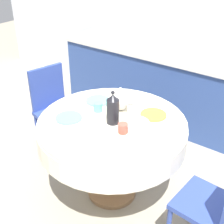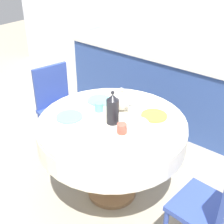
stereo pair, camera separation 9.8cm
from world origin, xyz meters
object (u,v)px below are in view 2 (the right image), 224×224
chair_left (215,206)px  chair_right (57,105)px  teapot (121,101)px  coffee_carafe (113,109)px

chair_left → chair_right: size_ratio=1.00×
chair_left → teapot: (-0.99, 0.25, 0.36)m
chair_left → coffee_carafe: 1.00m
teapot → chair_right: bearing=177.1°
chair_right → teapot: size_ratio=4.05×
chair_left → chair_right: bearing=85.4°
chair_right → coffee_carafe: (0.94, -0.24, 0.39)m
chair_right → teapot: bearing=100.6°
chair_left → teapot: 1.08m
chair_left → teapot: teapot is taller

